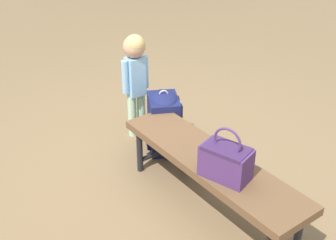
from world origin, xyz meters
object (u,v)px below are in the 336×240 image
(park_bench, at_px, (210,165))
(handbag, at_px, (226,161))
(backpack_large, at_px, (163,120))
(backpack_small, at_px, (198,152))
(child_standing, at_px, (135,70))

(park_bench, relative_size, handbag, 4.45)
(handbag, xyz_separation_m, backpack_large, (1.11, -0.16, -0.29))
(park_bench, xyz_separation_m, handbag, (-0.23, 0.04, 0.18))
(handbag, height_order, backpack_small, handbag)
(backpack_large, height_order, backpack_small, backpack_large)
(park_bench, bearing_deg, backpack_small, -24.62)
(park_bench, xyz_separation_m, backpack_small, (0.46, -0.21, -0.23))
(backpack_small, bearing_deg, backpack_large, 12.79)
(park_bench, distance_m, backpack_small, 0.56)
(child_standing, height_order, backpack_small, child_standing)
(handbag, bearing_deg, child_standing, -2.44)
(park_bench, height_order, backpack_large, backpack_large)
(park_bench, height_order, child_standing, child_standing)
(handbag, bearing_deg, backpack_large, -7.98)
(handbag, distance_m, child_standing, 1.47)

